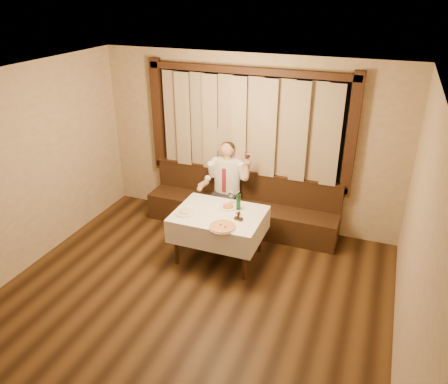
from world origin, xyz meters
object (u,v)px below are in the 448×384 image
at_px(dining_table, 219,219).
at_px(pasta_cream, 185,210).
at_px(banquette, 242,209).
at_px(green_bottle, 238,202).
at_px(seated_man, 226,180).
at_px(cruet_caddy, 239,217).
at_px(pizza, 222,227).
at_px(pasta_red, 228,205).

height_order(dining_table, pasta_cream, pasta_cream).
distance_m(banquette, green_bottle, 1.02).
distance_m(green_bottle, seated_man, 0.87).
height_order(dining_table, cruet_caddy, cruet_caddy).
bearing_deg(pizza, pasta_cream, 162.89).
height_order(dining_table, seated_man, seated_man).
relative_size(banquette, green_bottle, 10.95).
height_order(dining_table, pasta_red, pasta_red).
bearing_deg(seated_man, cruet_caddy, -60.43).
distance_m(pasta_red, pasta_cream, 0.64).
height_order(pasta_cream, cruet_caddy, cruet_caddy).
xyz_separation_m(pasta_red, pasta_cream, (-0.52, -0.38, 0.00)).
relative_size(cruet_caddy, seated_man, 0.09).
relative_size(pasta_red, cruet_caddy, 2.08).
bearing_deg(pizza, pasta_red, 102.81).
distance_m(dining_table, pasta_red, 0.26).
relative_size(green_bottle, seated_man, 0.20).
xyz_separation_m(pasta_red, seated_man, (-0.32, 0.73, 0.05)).
relative_size(pizza, pasta_red, 1.43).
bearing_deg(seated_man, pasta_red, -66.41).
bearing_deg(green_bottle, seated_man, 123.03).
bearing_deg(pasta_cream, seated_man, 79.56).
height_order(pasta_cream, seated_man, seated_man).
xyz_separation_m(pizza, cruet_caddy, (0.13, 0.29, 0.03)).
relative_size(dining_table, seated_man, 0.87).
xyz_separation_m(banquette, pizza, (0.20, -1.40, 0.46)).
distance_m(cruet_caddy, seated_man, 1.18).
relative_size(dining_table, pasta_red, 4.87).
bearing_deg(pasta_cream, pizza, -17.11).
relative_size(pasta_red, seated_man, 0.18).
bearing_deg(dining_table, pasta_cream, -159.13).
distance_m(dining_table, green_bottle, 0.38).
bearing_deg(pasta_cream, green_bottle, 28.96).
distance_m(dining_table, cruet_caddy, 0.37).
distance_m(pizza, green_bottle, 0.59).
height_order(pasta_cream, green_bottle, green_bottle).
xyz_separation_m(banquette, seated_man, (-0.25, -0.09, 0.53)).
bearing_deg(green_bottle, cruet_caddy, -70.22).
bearing_deg(pizza, cruet_caddy, 65.67).
relative_size(banquette, pasta_red, 12.26).
height_order(banquette, pasta_red, banquette).
relative_size(pasta_red, green_bottle, 0.89).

